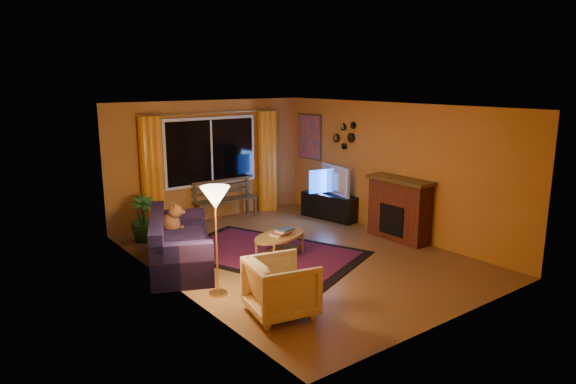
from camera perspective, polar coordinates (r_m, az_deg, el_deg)
floor at (r=8.75m, az=1.19°, el=-7.13°), size 4.50×6.00×0.02m
ceiling at (r=8.26m, az=1.27°, el=9.58°), size 4.50×6.00×0.02m
wall_back at (r=10.90m, az=-8.63°, el=3.49°), size 4.50×0.02×2.50m
wall_left at (r=7.27m, az=-12.91°, el=-1.19°), size 0.02×6.00×2.50m
wall_right at (r=9.95m, az=11.52°, el=2.52°), size 0.02×6.00×2.50m
window at (r=10.81m, az=-8.50°, el=4.50°), size 2.00×0.02×1.30m
curtain_rod at (r=10.70m, az=-8.52°, el=8.72°), size 3.20×0.03×0.03m
curtain_left at (r=10.24m, az=-14.90°, el=1.89°), size 0.36×0.36×2.24m
curtain_right at (r=11.51m, az=-2.38°, el=3.44°), size 0.36×0.36×2.24m
bench at (r=10.98m, az=-6.90°, el=-1.94°), size 1.40×0.44×0.42m
potted_plant at (r=9.76m, az=-15.77°, el=-2.87°), size 0.49×0.49×0.85m
sofa at (r=8.34m, az=-11.87°, el=-5.29°), size 1.66×2.26×0.84m
dog at (r=8.71m, az=-12.96°, el=-3.09°), size 0.42×0.49×0.45m
armchair at (r=6.54m, az=-0.77°, el=-10.23°), size 0.89×0.92×0.81m
floor_lamp at (r=7.06m, az=-7.94°, el=-5.47°), size 0.31×0.31×1.53m
rug at (r=8.85m, az=-2.36°, el=-6.77°), size 3.05×3.67×0.02m
coffee_table at (r=8.62m, az=-0.92°, el=-6.01°), size 1.29×1.29×0.39m
tv_console at (r=10.98m, az=4.71°, el=-1.59°), size 0.66×1.33×0.53m
television at (r=10.85m, az=4.76°, el=1.34°), size 0.34×1.07×0.61m
fireplace at (r=9.68m, az=12.28°, el=-2.02°), size 0.40×1.20×1.10m
mirror_cluster at (r=10.73m, az=6.25°, el=6.38°), size 0.06×0.60×0.56m
painting at (r=11.62m, az=2.37°, el=6.16°), size 0.04×0.76×0.96m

